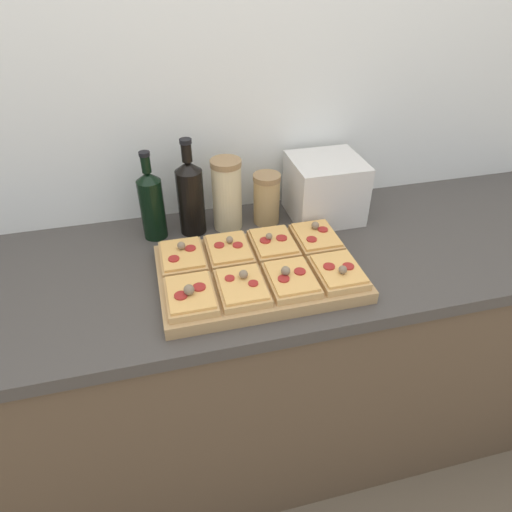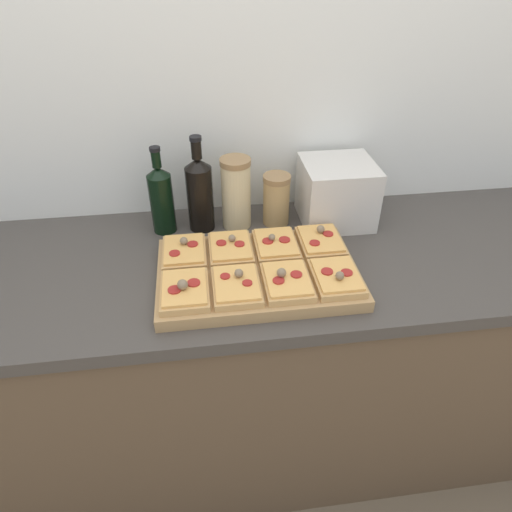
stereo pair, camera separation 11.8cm
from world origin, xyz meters
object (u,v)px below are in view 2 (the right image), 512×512
olive_oil_bottle (161,198)px  grain_jar_tall (236,193)px  cutting_board (257,273)px  toaster_oven (337,192)px  grain_jar_short (276,199)px  wine_bottle (200,193)px

olive_oil_bottle → grain_jar_tall: (0.24, 0.00, 0.00)m
cutting_board → toaster_oven: size_ratio=2.19×
olive_oil_bottle → grain_jar_short: olive_oil_bottle is taller
grain_jar_tall → toaster_oven: size_ratio=0.93×
olive_oil_bottle → grain_jar_tall: size_ratio=1.22×
wine_bottle → toaster_oven: size_ratio=1.23×
grain_jar_short → toaster_oven: bearing=-2.1°
grain_jar_tall → grain_jar_short: grain_jar_tall is taller
wine_bottle → grain_jar_tall: bearing=0.0°
cutting_board → olive_oil_bottle: olive_oil_bottle is taller
toaster_oven → grain_jar_short: bearing=177.9°
wine_bottle → toaster_oven: wine_bottle is taller
grain_jar_tall → toaster_oven: (0.33, -0.01, -0.02)m
olive_oil_bottle → toaster_oven: size_ratio=1.13×
wine_bottle → grain_jar_tall: (0.11, 0.00, -0.01)m
wine_bottle → cutting_board: bearing=-64.0°
olive_oil_bottle → toaster_oven: olive_oil_bottle is taller
wine_bottle → toaster_oven: 0.44m
olive_oil_bottle → toaster_oven: bearing=-0.7°
wine_bottle → grain_jar_short: 0.25m
toaster_oven → wine_bottle: bearing=179.1°
wine_bottle → toaster_oven: bearing=-0.9°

